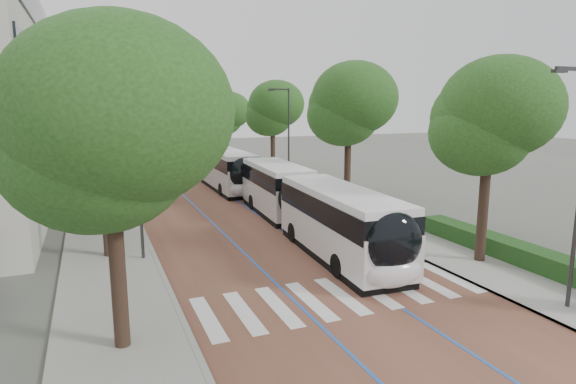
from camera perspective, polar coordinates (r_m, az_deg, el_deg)
name	(u,v)px	position (r m, az deg, el deg)	size (l,w,h in m)	color
ground	(350,307)	(17.31, 7.38, -13.40)	(160.00, 160.00, 0.00)	#51544C
road	(169,167)	(54.71, -13.87, 2.90)	(11.00, 140.00, 0.02)	brown
sidewalk_left	(97,170)	(54.12, -21.74, 2.43)	(4.00, 140.00, 0.12)	#999791
sidewalk_right	(235,163)	(56.29, -6.30, 3.40)	(4.00, 140.00, 0.12)	#999791
kerb_left	(116,169)	(54.17, -19.74, 2.56)	(0.20, 140.00, 0.14)	gray
kerb_right	(219,164)	(55.80, -8.18, 3.29)	(0.20, 140.00, 0.14)	gray
zebra_crossing	(341,295)	(18.19, 6.35, -12.07)	(10.55, 3.60, 0.01)	silver
lane_line_left	(155,168)	(54.50, -15.53, 2.81)	(0.12, 126.00, 0.01)	#2357B3
lane_line_right	(184,166)	(54.97, -12.22, 3.01)	(0.12, 126.00, 0.01)	#2357B3
hedge	(542,261)	(22.82, 27.84, -7.21)	(1.20, 14.00, 0.80)	#1A3B14
streetlight_far	(287,130)	(38.61, -0.17, 7.31)	(1.82, 0.20, 8.00)	#303032
lamp_post_left	(138,170)	(21.95, -17.32, 2.52)	(0.14, 0.14, 8.00)	#303032
trees_left	(94,107)	(38.15, -22.00, 9.30)	(6.04, 60.86, 10.02)	black
trees_right	(298,113)	(39.12, 1.23, 9.32)	(5.59, 47.17, 9.07)	black
lead_bus	(309,206)	(25.33, 2.51, -1.71)	(3.57, 18.51, 3.20)	black
bus_queued_0	(225,169)	(39.99, -7.47, 2.73)	(2.59, 12.41, 3.20)	silver
bus_queued_1	(194,154)	(52.02, -11.07, 4.42)	(2.57, 12.40, 3.20)	silver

